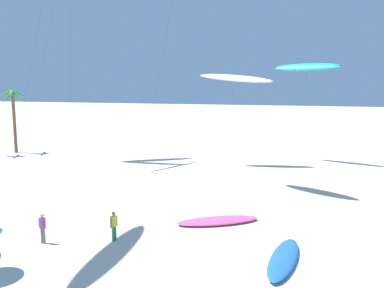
# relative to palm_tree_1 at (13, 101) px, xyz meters

# --- Properties ---
(palm_tree_1) EXTENTS (3.74, 3.63, 7.85)m
(palm_tree_1) POSITION_rel_palm_tree_1_xyz_m (0.00, 0.00, 0.00)
(palm_tree_1) COLOR brown
(palm_tree_1) RESTS_ON ground
(flying_kite_1) EXTENTS (7.77, 5.14, 9.90)m
(flying_kite_1) POSITION_rel_palm_tree_1_xyz_m (27.60, -0.27, 2.77)
(flying_kite_1) COLOR white
(flying_kite_1) RESTS_ON ground
(flying_kite_8) EXTENTS (7.36, 4.26, 10.90)m
(flying_kite_8) POSITION_rel_palm_tree_1_xyz_m (34.59, 3.49, 3.97)
(flying_kite_8) COLOR #19B2B7
(flying_kite_8) RESTS_ON ground
(grounded_kite_2) EXTENTS (5.35, 3.85, 0.30)m
(grounded_kite_2) POSITION_rel_palm_tree_1_xyz_m (29.56, -19.03, -6.21)
(grounded_kite_2) COLOR #EA5193
(grounded_kite_2) RESTS_ON ground
(grounded_kite_3) EXTENTS (1.84, 5.50, 0.36)m
(grounded_kite_3) POSITION_rel_palm_tree_1_xyz_m (33.83, -23.78, -6.18)
(grounded_kite_3) COLOR blue
(grounded_kite_3) RESTS_ON ground
(person_near_left) EXTENTS (0.51, 0.23, 1.69)m
(person_near_left) POSITION_rel_palm_tree_1_xyz_m (20.96, -24.78, -5.43)
(person_near_left) COLOR slate
(person_near_left) RESTS_ON ground
(person_near_right) EXTENTS (0.31, 0.47, 1.68)m
(person_near_right) POSITION_rel_palm_tree_1_xyz_m (24.57, -23.44, -5.44)
(person_near_right) COLOR #338E56
(person_near_right) RESTS_ON ground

